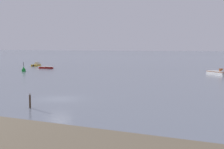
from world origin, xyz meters
TOP-DOWN VIEW (x-y plane):
  - ground_plane at (0.00, 0.00)m, footprint 800.00×800.00m
  - motorboat_moored_0 at (10.53, 40.13)m, footprint 5.85×5.62m
  - motorboat_moored_2 at (-43.05, 48.77)m, footprint 2.69×4.66m
  - rowboat_moored_3 at (-33.69, 40.88)m, footprint 4.82×1.99m
  - channel_buoy at (-31.28, 29.76)m, footprint 0.90×0.90m
  - mooring_post_near at (0.80, -5.67)m, footprint 0.22×0.22m

SIDE VIEW (x-z plane):
  - ground_plane at x=0.00m, z-range 0.00..0.00m
  - rowboat_moored_3 at x=-33.69m, z-range -0.17..0.57m
  - motorboat_moored_2 at x=-43.05m, z-range -0.59..1.09m
  - motorboat_moored_0 at x=10.53m, z-range -0.75..1.32m
  - channel_buoy at x=-31.28m, z-range -0.69..1.61m
  - mooring_post_near at x=0.80m, z-range -0.10..1.38m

